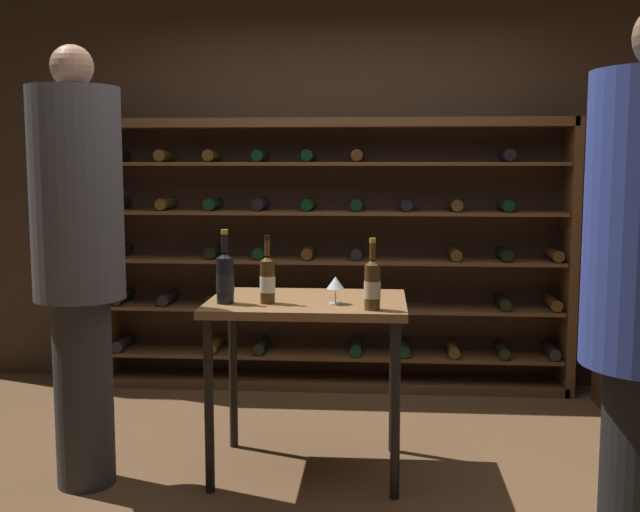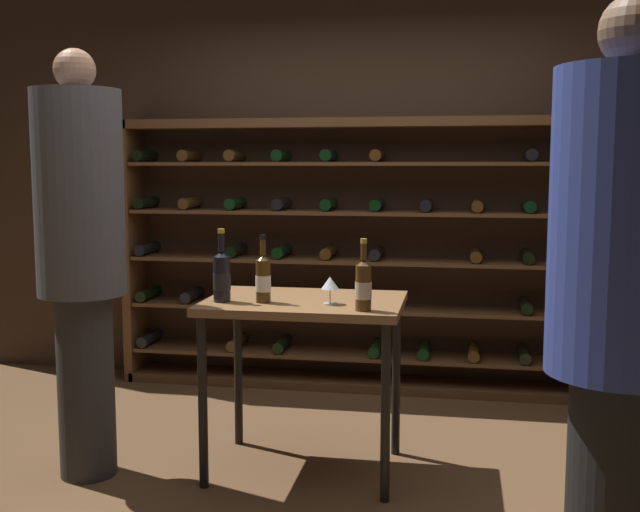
# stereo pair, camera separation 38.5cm
# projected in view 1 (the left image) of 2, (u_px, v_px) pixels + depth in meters

# --- Properties ---
(ground_plane) EXTENTS (9.54, 9.54, 0.00)m
(ground_plane) POSITION_uv_depth(u_px,v_px,m) (327.00, 478.00, 3.75)
(ground_plane) COLOR brown
(back_wall) EXTENTS (5.83, 0.10, 2.74)m
(back_wall) POSITION_uv_depth(u_px,v_px,m) (345.00, 185.00, 5.35)
(back_wall) COLOR #3D2B1E
(back_wall) RESTS_ON ground
(wine_rack) EXTENTS (3.17, 0.32, 1.81)m
(wine_rack) POSITION_uv_depth(u_px,v_px,m) (330.00, 256.00, 5.20)
(wine_rack) COLOR brown
(wine_rack) RESTS_ON ground
(tasting_table) EXTENTS (0.95, 0.69, 0.86)m
(tasting_table) POSITION_uv_depth(u_px,v_px,m) (307.00, 321.00, 3.76)
(tasting_table) COLOR brown
(tasting_table) RESTS_ON ground
(person_host_in_suit) EXTENTS (0.42, 0.42, 2.05)m
(person_host_in_suit) POSITION_uv_depth(u_px,v_px,m) (79.00, 246.00, 3.56)
(person_host_in_suit) COLOR #323232
(person_host_in_suit) RESTS_ON ground
(display_cabinet) EXTENTS (0.44, 0.36, 1.47)m
(display_cabinet) POSITION_uv_depth(u_px,v_px,m) (640.00, 292.00, 4.74)
(display_cabinet) COLOR #4C2D1E
(display_cabinet) RESTS_ON ground
(wine_bottle_black_capsule) EXTENTS (0.07, 0.07, 0.32)m
(wine_bottle_black_capsule) POSITION_uv_depth(u_px,v_px,m) (267.00, 279.00, 3.63)
(wine_bottle_black_capsule) COLOR #4C3314
(wine_bottle_black_capsule) RESTS_ON tasting_table
(wine_bottle_red_label) EXTENTS (0.08, 0.08, 0.35)m
(wine_bottle_red_label) POSITION_uv_depth(u_px,v_px,m) (225.00, 277.00, 3.63)
(wine_bottle_red_label) COLOR black
(wine_bottle_red_label) RESTS_ON tasting_table
(wine_bottle_amber_reserve) EXTENTS (0.08, 0.08, 0.32)m
(wine_bottle_amber_reserve) POSITION_uv_depth(u_px,v_px,m) (372.00, 284.00, 3.47)
(wine_bottle_amber_reserve) COLOR #4C3314
(wine_bottle_amber_reserve) RESTS_ON tasting_table
(wine_glass_stemmed_right) EXTENTS (0.08, 0.08, 0.13)m
(wine_glass_stemmed_right) POSITION_uv_depth(u_px,v_px,m) (335.00, 284.00, 3.62)
(wine_glass_stemmed_right) COLOR silver
(wine_glass_stemmed_right) RESTS_ON tasting_table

